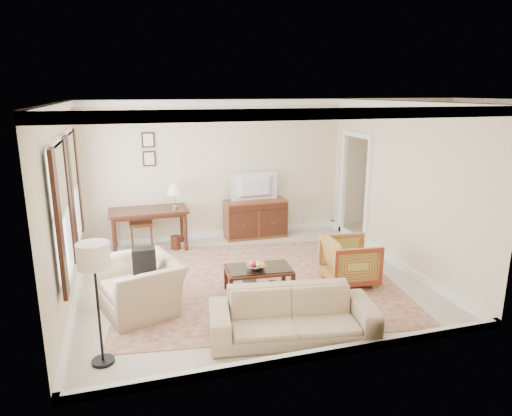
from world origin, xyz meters
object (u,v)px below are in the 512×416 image
striped_armchair (350,259)px  sofa (293,307)px  tv (256,178)px  club_armchair (140,277)px  sideboard (255,218)px  writing_desk (149,215)px  coffee_table (259,274)px

striped_armchair → sofa: 2.02m
tv → club_armchair: tv is taller
sideboard → club_armchair: (-2.54, -2.81, 0.10)m
sofa → writing_desk: bearing=120.2°
club_armchair → writing_desk: bearing=156.1°
writing_desk → tv: size_ratio=1.56×
coffee_table → club_armchair: (-1.77, -0.05, 0.18)m
tv → club_armchair: 3.85m
sofa → sideboard: bearing=89.2°
sideboard → sofa: (-0.73, -4.12, 0.01)m
tv → striped_armchair: size_ratio=1.17×
sideboard → coffee_table: bearing=-105.5°
tv → club_armchair: size_ratio=0.84×
sideboard → tv: 0.89m
tv → sofa: 4.26m
writing_desk → sofa: 4.22m
writing_desk → striped_armchair: striped_armchair is taller
sideboard → coffee_table: (-0.77, -2.76, -0.08)m
sideboard → sofa: 4.19m
writing_desk → striped_armchair: (3.02, -2.59, -0.30)m
coffee_table → club_armchair: club_armchair is taller
coffee_table → striped_armchair: size_ratio=1.28×
sideboard → coffee_table: size_ratio=1.25×
tv → club_armchair: (-2.54, -2.79, -0.79)m
tv → sofa: size_ratio=0.46×
coffee_table → club_armchair: 1.78m
writing_desk → striped_armchair: 3.99m
sideboard → sofa: sofa is taller
writing_desk → club_armchair: club_armchair is taller
tv → sofa: tv is taller
sideboard → tv: bearing=-90.0°
writing_desk → tv: 2.31m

